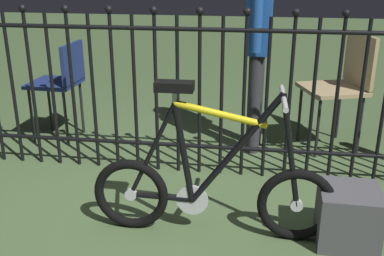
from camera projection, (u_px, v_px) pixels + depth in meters
The scene contains 7 objects.
ground_plane at pixel (161, 232), 2.63m from camera, with size 20.00×20.00×0.00m, color #4A633A.
iron_fence at pixel (174, 89), 3.17m from camera, with size 4.10×0.07×1.23m.
bicycle at pixel (212, 187), 2.52m from camera, with size 1.35×0.40×0.88m.
chair_tan at pixel (343, 80), 3.62m from camera, with size 0.55×0.55×0.92m.
chair_navy at pixel (62, 79), 3.80m from camera, with size 0.41×0.40×0.82m.
person_visitor at pixel (259, 34), 3.47m from camera, with size 0.21×0.47×1.56m.
display_crate at pixel (348, 216), 2.50m from camera, with size 0.32×0.32×0.31m, color #4C4C51.
Camera 1 is at (0.49, -2.21, 1.48)m, focal length 43.22 mm.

